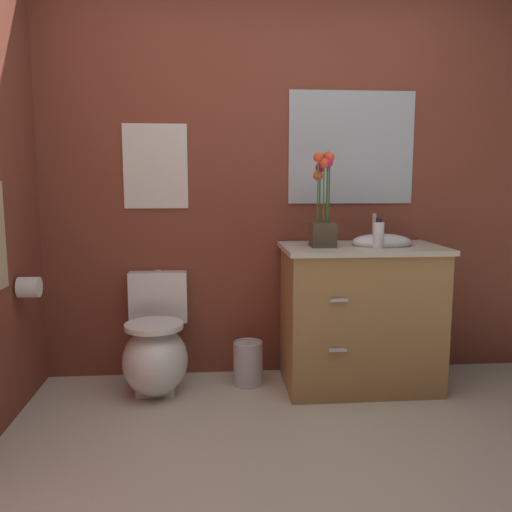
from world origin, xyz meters
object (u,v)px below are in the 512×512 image
(soap_bottle, at_px, (378,234))
(toilet_paper_roll, at_px, (29,287))
(wall_poster, at_px, (155,166))
(wall_mirror, at_px, (351,148))
(trash_bin, at_px, (248,363))
(vanity_cabinet, at_px, (360,315))
(toilet, at_px, (156,351))
(flower_vase, at_px, (323,212))

(soap_bottle, relative_size, toilet_paper_roll, 1.58)
(wall_poster, relative_size, wall_mirror, 0.64)
(soap_bottle, bearing_deg, toilet_paper_roll, -178.65)
(soap_bottle, height_order, trash_bin, soap_bottle)
(wall_poster, distance_m, wall_mirror, 1.23)
(toilet_paper_roll, bearing_deg, vanity_cabinet, 5.20)
(vanity_cabinet, bearing_deg, toilet, 178.77)
(soap_bottle, xyz_separation_m, wall_poster, (-1.28, 0.42, 0.39))
(trash_bin, bearing_deg, soap_bottle, -14.89)
(vanity_cabinet, xyz_separation_m, wall_poster, (-1.23, 0.29, 0.89))
(vanity_cabinet, xyz_separation_m, flower_vase, (-0.25, -0.03, 0.62))
(trash_bin, bearing_deg, toilet, -175.54)
(wall_mirror, height_order, toilet_paper_roll, wall_mirror)
(vanity_cabinet, height_order, wall_poster, wall_poster)
(flower_vase, xyz_separation_m, soap_bottle, (0.30, -0.09, -0.12))
(soap_bottle, bearing_deg, trash_bin, 165.11)
(flower_vase, distance_m, trash_bin, 1.03)
(trash_bin, height_order, wall_mirror, wall_mirror)
(trash_bin, height_order, toilet_paper_roll, toilet_paper_roll)
(trash_bin, xyz_separation_m, wall_poster, (-0.55, 0.22, 1.19))
(vanity_cabinet, relative_size, wall_poster, 2.03)
(toilet, relative_size, soap_bottle, 3.98)
(toilet, distance_m, wall_mirror, 1.74)
(toilet_paper_roll, bearing_deg, flower_vase, 4.88)
(toilet, height_order, toilet_paper_roll, toilet_paper_roll)
(wall_poster, xyz_separation_m, wall_mirror, (1.23, 0.00, 0.12))
(toilet, xyz_separation_m, trash_bin, (0.55, 0.04, -0.11))
(trash_bin, bearing_deg, wall_mirror, 18.44)
(toilet, distance_m, soap_bottle, 1.47)
(wall_mirror, distance_m, toilet_paper_roll, 2.07)
(wall_mirror, bearing_deg, soap_bottle, -82.21)
(flower_vase, relative_size, trash_bin, 2.02)
(toilet_paper_roll, bearing_deg, toilet, 17.05)
(soap_bottle, bearing_deg, vanity_cabinet, 113.61)
(flower_vase, distance_m, toilet_paper_roll, 1.67)
(flower_vase, distance_m, soap_bottle, 0.34)
(vanity_cabinet, distance_m, trash_bin, 0.75)
(vanity_cabinet, relative_size, flower_vase, 1.90)
(soap_bottle, xyz_separation_m, toilet_paper_roll, (-1.92, -0.05, -0.26))
(soap_bottle, distance_m, trash_bin, 1.10)
(vanity_cabinet, bearing_deg, wall_poster, 166.54)
(wall_mirror, bearing_deg, toilet, -167.68)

